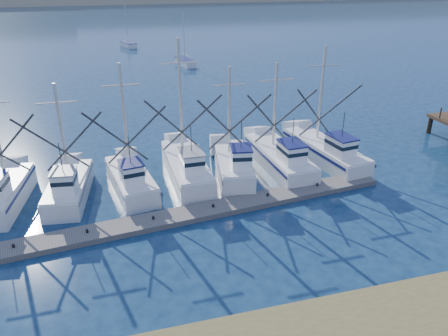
{
  "coord_description": "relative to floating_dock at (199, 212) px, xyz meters",
  "views": [
    {
      "loc": [
        -11.24,
        -18.11,
        14.7
      ],
      "look_at": [
        -3.97,
        8.0,
        2.14
      ],
      "focal_mm": 35.0,
      "sensor_mm": 36.0,
      "label": 1
    }
  ],
  "objects": [
    {
      "name": "floating_dock",
      "position": [
        0.0,
        0.0,
        0.0
      ],
      "size": [
        27.14,
        4.92,
        0.36
      ],
      "primitive_type": "cube",
      "rotation": [
        0.0,
        0.0,
        0.12
      ],
      "color": "#615B57",
      "rests_on": "ground"
    },
    {
      "name": "ground",
      "position": [
        6.25,
        -5.92,
        -0.18
      ],
      "size": [
        500.0,
        500.0,
        0.0
      ],
      "primitive_type": "plane",
      "color": "#0D203A",
      "rests_on": "ground"
    },
    {
      "name": "sailboat_far",
      "position": [
        0.52,
        67.09,
        0.33
      ],
      "size": [
        3.05,
        5.09,
        8.1
      ],
      "rotation": [
        0.0,
        0.0,
        0.3
      ],
      "color": "silver",
      "rests_on": "ground"
    },
    {
      "name": "sailboat_near",
      "position": [
        8.19,
        46.93,
        0.32
      ],
      "size": [
        2.57,
        5.98,
        8.1
      ],
      "rotation": [
        0.0,
        0.0,
        0.16
      ],
      "color": "silver",
      "rests_on": "ground"
    },
    {
      "name": "trawler_fleet",
      "position": [
        1.08,
        4.9,
        0.77
      ],
      "size": [
        27.58,
        9.34,
        10.2
      ],
      "color": "silver",
      "rests_on": "ground"
    }
  ]
}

